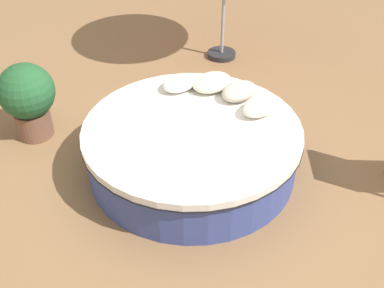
{
  "coord_description": "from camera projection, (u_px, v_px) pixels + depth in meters",
  "views": [
    {
      "loc": [
        -2.66,
        -3.05,
        3.44
      ],
      "look_at": [
        0.0,
        0.0,
        0.34
      ],
      "focal_mm": 44.2,
      "sensor_mm": 36.0,
      "label": 1
    }
  ],
  "objects": [
    {
      "name": "ground_plane",
      "position": [
        192.0,
        168.0,
        5.3
      ],
      "size": [
        16.0,
        16.0,
        0.0
      ],
      "primitive_type": "plane",
      "color": "olive"
    },
    {
      "name": "round_bed",
      "position": [
        192.0,
        148.0,
        5.13
      ],
      "size": [
        2.34,
        2.34,
        0.57
      ],
      "color": "#38478C",
      "rests_on": "ground_plane"
    },
    {
      "name": "throw_pillow_0",
      "position": [
        261.0,
        106.0,
        5.12
      ],
      "size": [
        0.5,
        0.3,
        0.18
      ],
      "primitive_type": "ellipsoid",
      "color": "silver",
      "rests_on": "round_bed"
    },
    {
      "name": "throw_pillow_1",
      "position": [
        239.0,
        91.0,
        5.36
      ],
      "size": [
        0.45,
        0.32,
        0.19
      ],
      "primitive_type": "ellipsoid",
      "color": "beige",
      "rests_on": "round_bed"
    },
    {
      "name": "throw_pillow_2",
      "position": [
        212.0,
        82.0,
        5.54
      ],
      "size": [
        0.51,
        0.39,
        0.17
      ],
      "primitive_type": "ellipsoid",
      "color": "beige",
      "rests_on": "round_bed"
    },
    {
      "name": "throw_pillow_3",
      "position": [
        180.0,
        83.0,
        5.53
      ],
      "size": [
        0.45,
        0.32,
        0.16
      ],
      "primitive_type": "ellipsoid",
      "color": "white",
      "rests_on": "round_bed"
    },
    {
      "name": "planter",
      "position": [
        28.0,
        97.0,
        5.49
      ],
      "size": [
        0.66,
        0.66,
        0.95
      ],
      "color": "brown",
      "rests_on": "ground_plane"
    }
  ]
}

